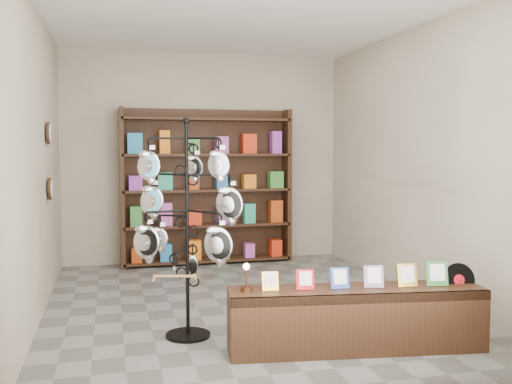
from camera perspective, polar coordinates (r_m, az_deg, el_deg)
ground at (r=6.09m, az=-1.22°, el=-11.19°), size 5.00×5.00×0.00m
room_envelope at (r=5.88m, az=-1.25°, el=6.48°), size 5.00×5.00×5.00m
display_tree at (r=4.91m, az=-6.92°, el=-1.91°), size 1.03×1.03×1.90m
front_shelf at (r=4.79m, az=9.98°, el=-12.34°), size 2.11×0.69×0.73m
back_shelving at (r=8.14m, az=-4.92°, el=0.06°), size 2.42×0.36×2.20m
wall_clocks at (r=6.55m, az=-19.98°, el=2.93°), size 0.03×0.24×0.84m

